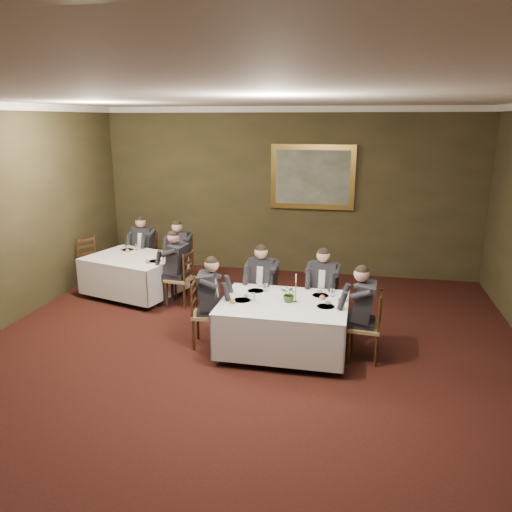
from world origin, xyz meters
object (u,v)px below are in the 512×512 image
(diner_main_endleft, at_px, (207,312))
(chair_main_endright, at_px, (365,340))
(chair_main_backleft, at_px, (263,308))
(table_second, at_px, (134,273))
(candlestick, at_px, (296,291))
(diner_main_backleft, at_px, (263,295))
(chair_sec_backleft, at_px, (146,266))
(painting, at_px, (313,177))
(diner_sec_backright, at_px, (180,262))
(diner_sec_endright, at_px, (179,277))
(centerpiece, at_px, (290,293))
(chair_sec_endleft, at_px, (94,273))
(diner_sec_backleft, at_px, (145,256))
(chair_sec_backright, at_px, (181,272))
(chair_main_backright, at_px, (322,312))
(chair_main_endleft, at_px, (207,327))
(table_main, at_px, (283,323))
(diner_main_endright, at_px, (365,325))
(diner_main_backright, at_px, (323,299))
(chair_sec_endright, at_px, (180,290))

(diner_main_endleft, xyz_separation_m, chair_main_endright, (2.27, -0.01, -0.23))
(diner_main_endleft, bearing_deg, chair_main_backleft, 135.88)
(table_second, xyz_separation_m, candlestick, (3.28, -1.75, 0.47))
(diner_main_backleft, height_order, chair_sec_backleft, diner_main_backleft)
(painting, bearing_deg, diner_main_endleft, -106.23)
(chair_sec_backleft, xyz_separation_m, painting, (3.31, 1.14, 1.80))
(diner_sec_backright, relative_size, diner_sec_endright, 1.00)
(chair_main_backleft, relative_size, centerpiece, 3.79)
(chair_main_backleft, relative_size, diner_sec_backright, 0.74)
(chair_sec_endleft, bearing_deg, chair_main_backleft, 101.27)
(diner_sec_backleft, xyz_separation_m, chair_sec_backright, (0.86, -0.24, -0.23))
(chair_main_backright, xyz_separation_m, chair_sec_endleft, (-4.62, 1.17, 0.00))
(table_second, relative_size, chair_main_backleft, 1.96)
(diner_main_backleft, relative_size, chair_main_endleft, 1.35)
(diner_sec_backright, bearing_deg, chair_main_endright, 146.39)
(chair_main_endright, bearing_deg, table_main, 94.03)
(diner_main_endleft, bearing_deg, diner_sec_backleft, -150.20)
(diner_main_backleft, height_order, diner_sec_endright, same)
(chair_sec_endleft, bearing_deg, diner_main_endright, 97.19)
(diner_main_endleft, relative_size, diner_sec_backleft, 1.00)
(chair_main_backright, height_order, diner_sec_endright, diner_sec_endright)
(diner_main_backright, xyz_separation_m, chair_main_endleft, (-1.63, -0.91, -0.23))
(table_second, height_order, candlestick, candlestick)
(chair_sec_backright, bearing_deg, diner_main_endright, 146.19)
(table_main, height_order, chair_main_endleft, chair_main_endleft)
(table_main, height_order, chair_main_endright, chair_main_endright)
(chair_sec_endright, bearing_deg, chair_main_backleft, -103.49)
(chair_main_backright, xyz_separation_m, diner_main_backright, (-0.00, -0.01, 0.23))
(chair_main_backright, height_order, diner_sec_backright, diner_sec_backright)
(chair_sec_backleft, bearing_deg, diner_sec_backright, 171.79)
(chair_main_backright, relative_size, diner_sec_backleft, 0.74)
(chair_main_backleft, xyz_separation_m, painting, (0.48, 2.96, 1.80))
(table_second, bearing_deg, diner_main_endright, -22.99)
(chair_main_backright, xyz_separation_m, chair_sec_backleft, (-3.80, 1.82, 0.00))
(chair_sec_backleft, height_order, diner_sec_backright, diner_sec_backright)
(table_main, relative_size, chair_main_endright, 1.81)
(chair_sec_endleft, bearing_deg, chair_sec_backleft, 157.46)
(diner_main_endleft, relative_size, chair_sec_backright, 1.35)
(table_second, bearing_deg, diner_sec_backright, 46.02)
(diner_main_backleft, height_order, chair_sec_endright, diner_main_backleft)
(chair_main_backleft, height_order, chair_sec_backleft, same)
(table_main, distance_m, chair_main_endleft, 1.15)
(chair_main_endleft, relative_size, chair_main_endright, 1.00)
(chair_main_endleft, bearing_deg, chair_sec_backleft, -150.50)
(chair_sec_backleft, bearing_deg, candlestick, 150.71)
(diner_main_endright, bearing_deg, chair_main_endleft, 94.12)
(diner_main_backleft, xyz_separation_m, candlestick, (0.64, -0.88, 0.41))
(diner_main_backleft, bearing_deg, diner_sec_endright, -11.97)
(diner_main_backright, bearing_deg, diner_sec_backleft, -17.51)
(diner_main_endright, height_order, diner_sec_backleft, same)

